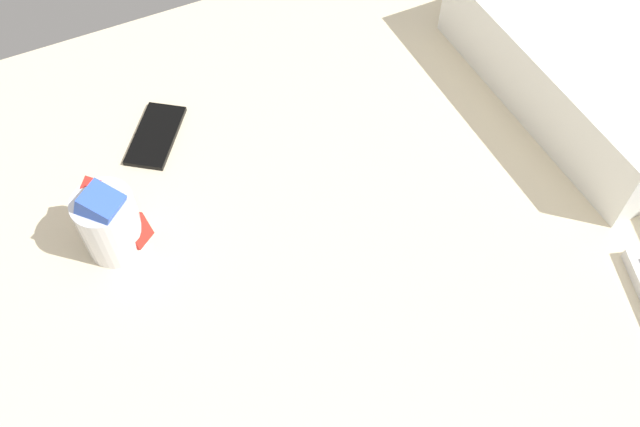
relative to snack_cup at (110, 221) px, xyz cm
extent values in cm
cube|color=beige|center=(40.84, 39.80, -15.07)|extent=(180.00, 140.00, 18.00)
cylinder|color=silver|center=(0.09, -0.18, -0.57)|extent=(9.00, 9.00, 11.00)
cube|color=red|center=(0.75, 1.91, -2.56)|extent=(7.52, 6.83, 6.27)
cube|color=orange|center=(-0.58, 0.39, 0.05)|extent=(7.51, 7.53, 4.65)
cube|color=red|center=(-2.34, 0.02, 2.67)|extent=(7.75, 7.21, 5.77)
cube|color=blue|center=(0.98, -0.36, 5.28)|extent=(7.61, 7.78, 5.63)
cube|color=black|center=(-18.23, 11.79, -5.67)|extent=(15.33, 13.72, 0.80)
cube|color=white|center=(4.68, 87.80, 0.43)|extent=(52.00, 36.00, 13.00)
camera|label=1|loc=(65.40, 2.50, 84.26)|focal=39.22mm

